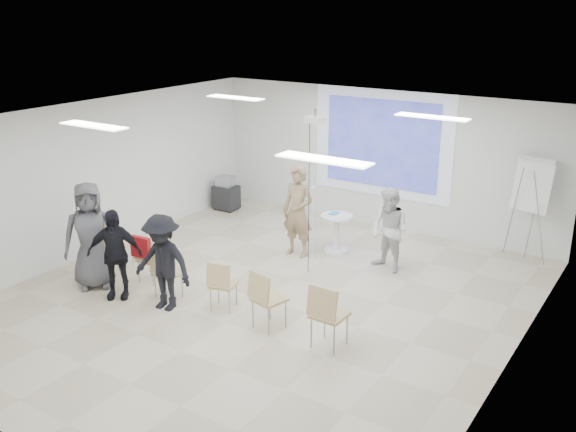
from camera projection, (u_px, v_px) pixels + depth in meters
The scene contains 30 objects.
floor at pixel (262, 302), 10.77m from camera, with size 8.00×9.00×0.10m, color beige.
ceiling at pixel (259, 118), 9.78m from camera, with size 8.00×9.00×0.10m, color white.
wall_back at pixel (382, 159), 13.89m from camera, with size 8.00×0.10×3.00m, color silver.
wall_left at pixel (90, 178), 12.37m from camera, with size 0.10×9.00×3.00m, color silver.
wall_right at pixel (519, 269), 8.18m from camera, with size 0.10×9.00×3.00m, color silver.
projection_halo at pixel (382, 144), 13.73m from camera, with size 3.20×0.01×2.30m, color silver.
projection_image at pixel (381, 144), 13.71m from camera, with size 2.60×0.01×1.90m, color #323CAB.
pedestal_table at pixel (336, 231), 12.67m from camera, with size 0.69×0.69×0.78m.
player_left at pixel (298, 206), 12.33m from camera, with size 0.74×0.50×2.03m, color #9B805F.
player_right at pixel (390, 226), 11.66m from camera, with size 0.84×0.67×1.74m, color silver.
controller_left at pixel (313, 188), 12.33m from camera, with size 0.04×0.13×0.04m, color white.
controller_right at pixel (387, 205), 11.85m from camera, with size 0.04×0.13×0.04m, color white.
chair_far_left at pixel (115, 241), 11.86m from camera, with size 0.44×0.47×0.89m.
chair_left_mid at pixel (148, 257), 11.24m from camera, with size 0.42×0.45×0.84m.
chair_left_inner at pixel (164, 271), 10.62m from camera, with size 0.47×0.49×0.84m.
chair_center at pixel (221, 282), 10.23m from camera, with size 0.49×0.52×0.84m.
chair_right_inner at pixel (265, 296), 9.61m from camera, with size 0.53×0.56×0.94m.
chair_right_far at pixel (327, 311), 9.05m from camera, with size 0.47×0.51×1.00m.
red_jacket at pixel (141, 247), 11.05m from camera, with size 0.39×0.09×0.37m, color #A9141A.
laptop at pixel (169, 272), 10.70m from camera, with size 0.31×0.22×0.02m, color black.
audience_left at pixel (114, 248), 10.57m from camera, with size 1.03×0.62×1.78m, color black.
audience_mid at pixel (162, 256), 10.16m from camera, with size 1.17×0.64×1.81m, color black.
audience_outer at pixel (90, 229), 10.93m from camera, with size 1.03×0.68×2.10m, color #545458.
flipchart_easel at pixel (533, 186), 11.96m from camera, with size 0.84×0.66×2.00m.
av_cart at pixel (226, 194), 15.28m from camera, with size 0.56×0.46×0.82m.
ceiling_projector at pixel (315, 127), 11.03m from camera, with size 0.30×0.25×3.00m.
fluor_panel_nw at pixel (235, 98), 12.43m from camera, with size 1.20×0.30×0.02m, color white.
fluor_panel_ne at pixel (432, 117), 10.36m from camera, with size 1.20×0.30×0.02m, color white.
fluor_panel_sw at pixel (94, 126), 9.65m from camera, with size 1.20×0.30×0.02m, color white.
fluor_panel_se at pixel (324, 160), 7.58m from camera, with size 1.20×0.30×0.02m, color white.
Camera 1 is at (5.68, -7.93, 4.75)m, focal length 40.00 mm.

